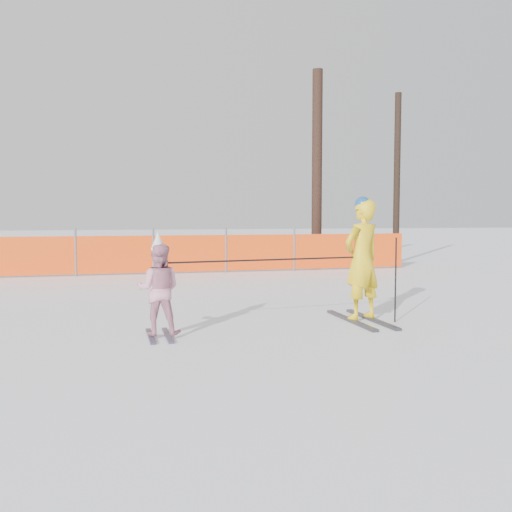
# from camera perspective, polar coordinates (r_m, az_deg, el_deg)

# --- Properties ---
(ground) EXTENTS (120.00, 120.00, 0.00)m
(ground) POSITION_cam_1_polar(r_m,az_deg,el_deg) (7.78, 0.94, -7.62)
(ground) COLOR white
(ground) RESTS_ON ground
(adult) EXTENTS (0.76, 1.66, 1.86)m
(adult) POSITION_cam_1_polar(r_m,az_deg,el_deg) (8.61, 10.55, -0.34)
(adult) COLOR black
(adult) RESTS_ON ground
(child) EXTENTS (0.67, 0.91, 1.37)m
(child) POSITION_cam_1_polar(r_m,az_deg,el_deg) (7.48, -9.72, -3.25)
(child) COLOR black
(child) RESTS_ON ground
(ski_poles) EXTENTS (3.37, 0.36, 1.25)m
(ski_poles) POSITION_cam_1_polar(r_m,az_deg,el_deg) (8.09, 5.29, -1.04)
(ski_poles) COLOR black
(ski_poles) RESTS_ON ground
(safety_fence) EXTENTS (15.45, 0.06, 1.25)m
(safety_fence) POSITION_cam_1_polar(r_m,az_deg,el_deg) (15.58, -11.51, 0.20)
(safety_fence) COLOR #595960
(safety_fence) RESTS_ON ground
(tree_trunks) EXTENTS (3.15, 0.36, 6.20)m
(tree_trunks) POSITION_cam_1_polar(r_m,az_deg,el_deg) (18.81, 8.44, 8.39)
(tree_trunks) COLOR black
(tree_trunks) RESTS_ON ground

